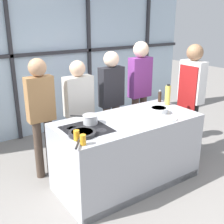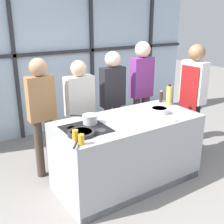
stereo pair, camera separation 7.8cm
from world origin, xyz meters
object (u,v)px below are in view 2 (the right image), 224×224
Objects in this scene: chef at (193,93)px; white_plate at (168,119)px; spectator_far_left at (42,109)px; frying_pan at (81,133)px; spectator_far_right at (141,87)px; saucepan at (90,119)px; spectator_center_left at (80,108)px; spectator_center_right at (113,97)px; juice_glass_far at (75,135)px; pepper_grinder at (161,97)px; juice_glass_near at (81,140)px; mixing_bowl at (159,111)px; oil_bottle at (169,95)px.

white_plate is (-0.92, -0.43, -0.11)m from chef.
chef is 2.30m from spectator_far_left.
frying_pan is (0.12, -0.94, -0.04)m from spectator_far_left.
saucepan is at bearing 26.67° from spectator_far_right.
spectator_center_left is at bearing 180.00° from spectator_far_left.
chef is 1.07× the size of spectator_far_left.
spectator_center_left is at bearing 0.00° from spectator_center_right.
juice_glass_far is (-1.14, -1.02, -0.00)m from spectator_center_right.
saucepan is (-0.21, -0.68, 0.08)m from spectator_center_left.
juice_glass_near is at bearing -158.35° from pepper_grinder.
chef reaches higher than mixing_bowl.
spectator_far_left reaches higher than oil_bottle.
spectator_far_left is (-2.20, 0.67, -0.05)m from chef.
saucepan reaches higher than white_plate.
spectator_center_right is 7.02× the size of white_plate.
oil_bottle is (-0.49, 0.02, 0.03)m from chef.
juice_glass_near and juice_glass_far have the same top height.
spectator_far_left is 1.16m from juice_glass_near.
frying_pan is at bearing 63.94° from spectator_center_left.
mixing_bowl is (-0.86, -0.19, -0.07)m from chef.
spectator_center_left is at bearing 63.94° from frying_pan.
juice_glass_near is (-0.11, -0.22, 0.03)m from frying_pan.
spectator_center_left is 6.57× the size of mixing_bowl.
chef is 1.12× the size of spectator_center_left.
chef is 7.44× the size of white_plate.
frying_pan is 1.22m from mixing_bowl.
frying_pan is at bearing -176.63° from mixing_bowl.
frying_pan is at bearing 97.20° from chef.
oil_bottle is at bearing 12.11° from juice_glass_far.
spectator_far_right is at bearing 89.61° from oil_bottle.
saucepan reaches higher than mixing_bowl.
spectator_center_left is 0.58m from spectator_center_right.
spectator_center_right is at bearing 45.37° from juice_glass_near.
oil_bottle is at bearing 150.36° from spectator_center_left.
spectator_far_right reaches higher than spectator_far_left.
spectator_far_left is 0.77m from saucepan.
white_plate is at bearing -125.41° from pepper_grinder.
spectator_center_right is (1.15, -0.00, -0.00)m from spectator_far_left.
pepper_grinder is at bearing 17.51° from juice_glass_far.
frying_pan is (-2.09, -0.26, -0.09)m from chef.
saucepan is at bearing 169.19° from mixing_bowl.
juice_glass_near reaches higher than white_plate.
oil_bottle is at bearing 16.51° from juice_glass_near.
mixing_bowl is (0.76, -0.86, 0.06)m from spectator_center_left.
spectator_center_left is at bearing 122.77° from white_plate.
white_plate is 0.77m from pepper_grinder.
juice_glass_near is (-1.71, -0.51, -0.09)m from oil_bottle.
spectator_center_right is 1.39m from frying_pan.
spectator_center_left is 5.65× the size of saucepan.
oil_bottle reaches higher than pepper_grinder.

